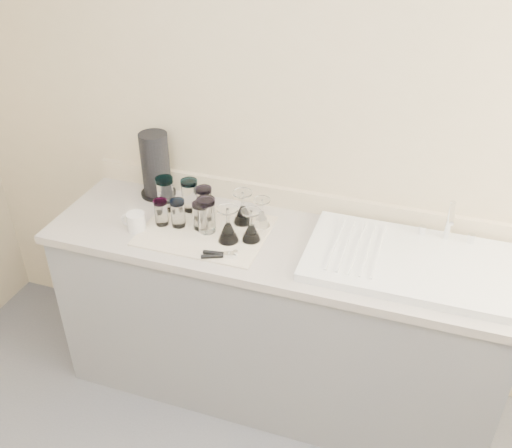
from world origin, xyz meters
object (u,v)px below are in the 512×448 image
(tumbler_extra, at_px, (206,215))
(goblet_back_left, at_px, (243,212))
(goblet_back_right, at_px, (262,217))
(tumbler_magenta, at_px, (161,212))
(tumbler_purple, at_px, (204,202))
(tumbler_teal, at_px, (165,194))
(goblet_front_left, at_px, (228,230))
(sink_unit, at_px, (407,261))
(can_opener, at_px, (220,255))
(goblet_front_right, at_px, (251,230))
(tumbler_blue, at_px, (178,213))
(tumbler_cyan, at_px, (190,195))
(white_mug, at_px, (136,222))
(paper_towel_roll, at_px, (156,166))
(tumbler_lavender, at_px, (200,216))

(tumbler_extra, bearing_deg, goblet_back_left, 43.02)
(goblet_back_right, bearing_deg, goblet_back_left, -178.58)
(tumbler_magenta, bearing_deg, tumbler_purple, 39.91)
(tumbler_teal, distance_m, goblet_front_left, 0.40)
(sink_unit, height_order, tumbler_teal, sink_unit)
(tumbler_extra, height_order, can_opener, tumbler_extra)
(goblet_front_right, bearing_deg, tumbler_blue, 179.56)
(goblet_back_left, xyz_separation_m, goblet_front_right, (0.08, -0.12, -0.00))
(tumbler_extra, bearing_deg, can_opener, -52.80)
(goblet_front_right, bearing_deg, sink_unit, 3.63)
(tumbler_purple, relative_size, tumbler_extra, 0.90)
(tumbler_cyan, relative_size, tumbler_purple, 1.07)
(sink_unit, bearing_deg, goblet_front_left, -174.05)
(goblet_front_right, bearing_deg, goblet_back_right, 86.66)
(goblet_front_right, relative_size, can_opener, 0.99)
(goblet_back_left, bearing_deg, tumbler_blue, -155.55)
(white_mug, xyz_separation_m, paper_towel_roll, (-0.05, 0.32, 0.12))
(tumbler_blue, bearing_deg, paper_towel_roll, 132.95)
(can_opener, distance_m, white_mug, 0.44)
(tumbler_teal, height_order, paper_towel_roll, paper_towel_roll)
(can_opener, xyz_separation_m, white_mug, (-0.43, 0.08, 0.03))
(tumbler_magenta, height_order, goblet_back_left, goblet_back_left)
(sink_unit, height_order, can_opener, sink_unit)
(tumbler_cyan, xyz_separation_m, goblet_front_left, (0.26, -0.18, -0.02))
(tumbler_blue, bearing_deg, goblet_back_left, 24.45)
(tumbler_extra, relative_size, goblet_front_left, 0.99)
(tumbler_blue, bearing_deg, sink_unit, 2.24)
(tumbler_blue, relative_size, goblet_back_right, 0.97)
(goblet_back_left, bearing_deg, tumbler_extra, -136.98)
(tumbler_blue, height_order, goblet_front_right, goblet_front_right)
(sink_unit, bearing_deg, tumbler_blue, -177.76)
(goblet_front_right, bearing_deg, white_mug, -171.18)
(tumbler_blue, xyz_separation_m, goblet_front_right, (0.35, -0.00, -0.02))
(tumbler_teal, height_order, tumbler_magenta, tumbler_teal)
(sink_unit, distance_m, tumbler_teal, 1.13)
(goblet_back_right, distance_m, white_mug, 0.56)
(goblet_back_left, distance_m, goblet_back_right, 0.09)
(tumbler_blue, relative_size, tumbler_lavender, 1.01)
(tumbler_purple, height_order, goblet_back_left, goblet_back_left)
(paper_towel_roll, bearing_deg, tumbler_teal, -49.77)
(tumbler_lavender, bearing_deg, tumbler_purple, 102.36)
(goblet_front_right, xyz_separation_m, can_opener, (-0.08, -0.16, -0.04))
(tumbler_extra, bearing_deg, tumbler_blue, -179.12)
(tumbler_blue, height_order, goblet_back_right, goblet_back_right)
(tumbler_teal, xyz_separation_m, tumbler_purple, (0.19, 0.00, -0.01))
(goblet_back_left, distance_m, can_opener, 0.29)
(goblet_back_left, xyz_separation_m, paper_towel_roll, (-0.49, 0.12, 0.10))
(white_mug, bearing_deg, tumbler_cyan, 54.30)
(goblet_front_left, bearing_deg, goblet_back_left, 86.51)
(tumbler_magenta, relative_size, tumbler_blue, 0.95)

